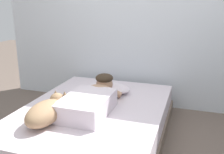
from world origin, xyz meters
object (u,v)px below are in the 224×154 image
object	(u,v)px
dog	(47,111)
coffee_cup	(112,93)
person_lying	(92,99)
cell_phone	(75,98)
bed	(94,123)
pillow	(109,88)

from	to	relation	value
dog	coffee_cup	xyz separation A→B (m)	(0.36, 0.80, -0.07)
person_lying	cell_phone	size ratio (longest dim) A/B	6.57
dog	cell_phone	world-z (taller)	dog
dog	coffee_cup	world-z (taller)	dog
cell_phone	coffee_cup	bearing A→B (deg)	27.61
bed	pillow	world-z (taller)	pillow
pillow	person_lying	bearing A→B (deg)	-90.24
bed	pillow	xyz separation A→B (m)	(0.00, 0.47, 0.23)
dog	cell_phone	distance (m)	0.61
bed	coffee_cup	world-z (taller)	coffee_cup
pillow	cell_phone	distance (m)	0.43
pillow	bed	bearing A→B (deg)	-90.18
cell_phone	dog	bearing A→B (deg)	-88.62
person_lying	cell_phone	world-z (taller)	person_lying
bed	person_lying	distance (m)	0.29
pillow	coffee_cup	size ratio (longest dim) A/B	4.16
bed	pillow	bearing A→B (deg)	89.82
pillow	coffee_cup	world-z (taller)	pillow
bed	person_lying	bearing A→B (deg)	-90.92
coffee_cup	cell_phone	distance (m)	0.42
person_lying	dog	xyz separation A→B (m)	(-0.27, -0.41, -0.00)
person_lying	dog	size ratio (longest dim) A/B	1.60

